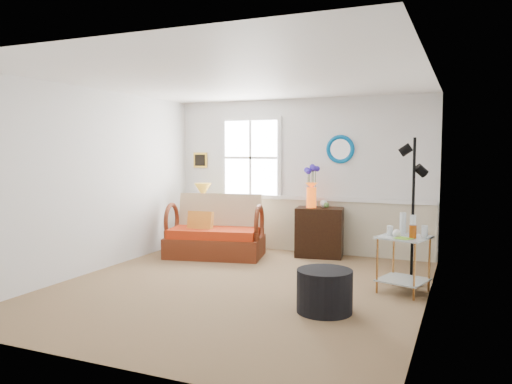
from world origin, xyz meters
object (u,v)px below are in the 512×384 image
at_px(loveseat, 215,226).
at_px(ottoman, 324,291).
at_px(lamp_stand, 205,230).
at_px(cabinet, 320,232).
at_px(floor_lamp, 413,212).
at_px(side_table, 403,265).

relative_size(loveseat, ottoman, 2.56).
distance_m(lamp_stand, ottoman, 4.01).
distance_m(lamp_stand, cabinet, 2.13).
relative_size(cabinet, floor_lamp, 0.42).
bearing_deg(loveseat, side_table, -29.60).
distance_m(floor_lamp, ottoman, 1.84).
bearing_deg(loveseat, ottoman, -52.89).
distance_m(lamp_stand, floor_lamp, 3.94).
distance_m(cabinet, floor_lamp, 2.04).
height_order(loveseat, floor_lamp, floor_lamp).
bearing_deg(ottoman, cabinet, 106.90).
bearing_deg(side_table, floor_lamp, 82.79).
bearing_deg(cabinet, side_table, -55.70).
bearing_deg(floor_lamp, side_table, -101.06).
bearing_deg(cabinet, ottoman, -81.81).
distance_m(loveseat, ottoman, 3.16).
distance_m(loveseat, floor_lamp, 3.21).
xyz_separation_m(loveseat, cabinet, (1.57, 0.66, -0.10)).
bearing_deg(lamp_stand, cabinet, -0.36).
relative_size(lamp_stand, cabinet, 0.73).
xyz_separation_m(loveseat, lamp_stand, (-0.55, 0.68, -0.21)).
height_order(lamp_stand, cabinet, cabinet).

